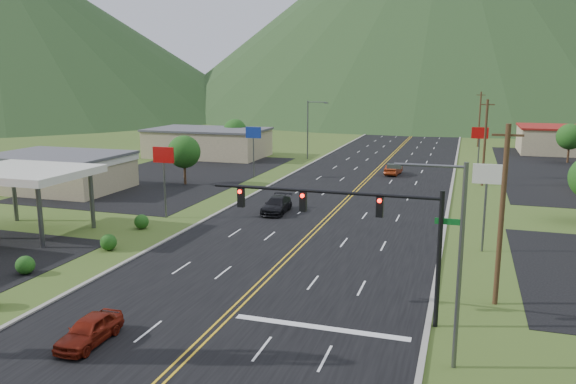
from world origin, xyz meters
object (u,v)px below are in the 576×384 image
(traffic_signal, at_px, (359,218))
(streetlight_west, at_px, (310,126))
(gas_canopy, at_px, (23,174))
(car_red_near, at_px, (89,331))
(car_dark_mid, at_px, (277,205))
(streetlight_east, at_px, (453,252))
(car_red_far, at_px, (393,170))

(traffic_signal, height_order, streetlight_west, streetlight_west)
(streetlight_west, bearing_deg, traffic_signal, -72.03)
(traffic_signal, relative_size, gas_canopy, 1.31)
(car_red_near, relative_size, car_dark_mid, 0.78)
(streetlight_east, height_order, gas_canopy, streetlight_east)
(streetlight_east, distance_m, gas_canopy, 35.28)
(streetlight_west, bearing_deg, car_red_near, -83.89)
(car_red_far, bearing_deg, gas_canopy, 61.91)
(traffic_signal, relative_size, car_red_near, 3.37)
(car_red_near, distance_m, car_dark_mid, 27.62)
(traffic_signal, xyz_separation_m, streetlight_west, (-18.16, 56.00, -0.15))
(streetlight_west, relative_size, gas_canopy, 0.90)
(streetlight_west, height_order, car_red_far, streetlight_west)
(streetlight_east, xyz_separation_m, gas_canopy, (-33.18, 12.00, -0.31))
(gas_canopy, distance_m, car_red_near, 23.07)
(car_red_near, bearing_deg, car_red_far, 80.90)
(streetlight_east, height_order, car_red_far, streetlight_east)
(streetlight_east, relative_size, car_red_near, 2.32)
(streetlight_east, distance_m, car_red_near, 16.99)
(streetlight_west, bearing_deg, car_red_far, -36.94)
(streetlight_east, bearing_deg, gas_canopy, 160.12)
(gas_canopy, xyz_separation_m, car_red_far, (24.65, 37.23, -4.16))
(streetlight_west, relative_size, car_dark_mid, 1.80)
(car_red_near, height_order, car_dark_mid, car_dark_mid)
(traffic_signal, distance_m, car_red_near, 14.15)
(gas_canopy, bearing_deg, traffic_signal, -15.70)
(car_dark_mid, relative_size, car_red_far, 1.15)
(gas_canopy, bearing_deg, car_red_far, 56.50)
(streetlight_east, xyz_separation_m, streetlight_west, (-22.86, 60.00, 0.00))
(car_dark_mid, bearing_deg, streetlight_east, -59.29)
(streetlight_east, distance_m, streetlight_west, 64.21)
(gas_canopy, relative_size, car_dark_mid, 2.00)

